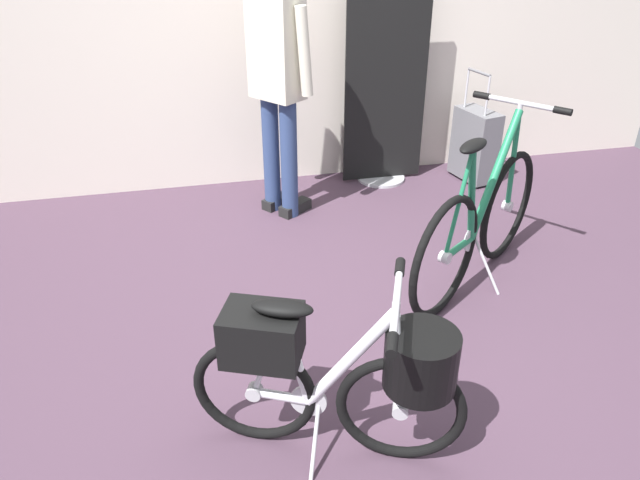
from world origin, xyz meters
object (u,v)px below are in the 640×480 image
folding_bike_foreground (339,370)px  visitor_near_wall (277,75)px  floor_banner_stand (385,97)px  rolling_suitcase (475,144)px  display_bike_left (479,223)px

folding_bike_foreground → visitor_near_wall: bearing=86.4°
floor_banner_stand → rolling_suitcase: bearing=-12.9°
folding_bike_foreground → display_bike_left: 1.43m
rolling_suitcase → folding_bike_foreground: bearing=-125.3°
folding_bike_foreground → visitor_near_wall: 2.16m
folding_bike_foreground → display_bike_left: display_bike_left is taller
floor_banner_stand → rolling_suitcase: size_ratio=1.74×
folding_bike_foreground → visitor_near_wall: (0.13, 2.08, 0.54)m
visitor_near_wall → rolling_suitcase: visitor_near_wall is taller
visitor_near_wall → rolling_suitcase: 1.65m
folding_bike_foreground → display_bike_left: (1.03, 0.99, -0.03)m
display_bike_left → floor_banner_stand: bearing=92.5°
folding_bike_foreground → rolling_suitcase: rolling_suitcase is taller
display_bike_left → visitor_near_wall: size_ratio=0.68×
floor_banner_stand → folding_bike_foreground: size_ratio=1.48×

